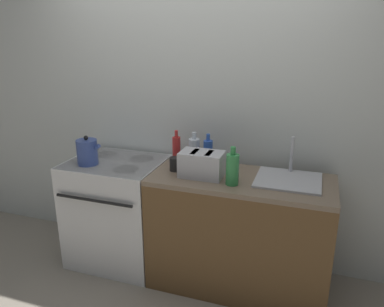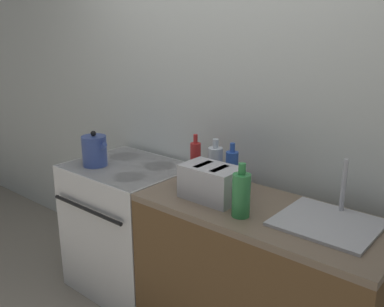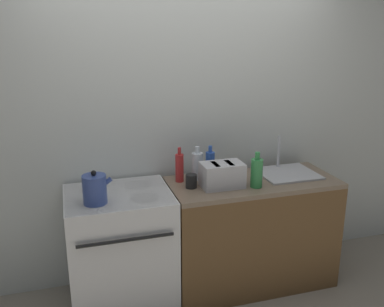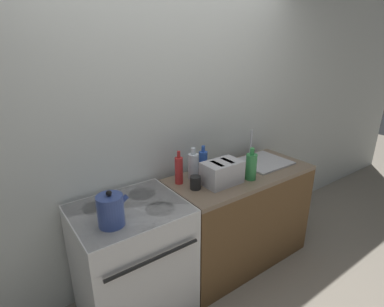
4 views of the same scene
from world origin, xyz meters
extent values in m
cube|color=silver|center=(0.00, 0.68, 1.30)|extent=(8.00, 0.05, 2.60)
cube|color=silver|center=(-0.57, 0.31, 0.45)|extent=(0.76, 0.63, 0.89)
cube|color=black|center=(-0.57, 0.31, 0.88)|extent=(0.74, 0.61, 0.02)
cylinder|color=black|center=(-0.74, 0.18, 0.89)|extent=(0.20, 0.20, 0.01)
cylinder|color=black|center=(-0.40, 0.18, 0.89)|extent=(0.20, 0.20, 0.01)
cylinder|color=black|center=(-0.74, 0.44, 0.89)|extent=(0.20, 0.20, 0.01)
cylinder|color=black|center=(-0.40, 0.44, 0.89)|extent=(0.20, 0.20, 0.01)
cylinder|color=black|center=(-0.57, -0.03, 0.70)|extent=(0.64, 0.02, 0.02)
cube|color=brown|center=(0.47, 0.29, 0.43)|extent=(1.31, 0.58, 0.86)
cube|color=#7A6651|center=(0.47, 0.29, 0.88)|extent=(1.31, 0.58, 0.04)
cylinder|color=#33478C|center=(-0.74, 0.19, 0.99)|extent=(0.16, 0.16, 0.20)
sphere|color=black|center=(-0.74, 0.19, 1.11)|extent=(0.04, 0.04, 0.04)
cylinder|color=#33478C|center=(-0.66, 0.19, 1.03)|extent=(0.09, 0.03, 0.08)
cube|color=#BCBCC1|center=(0.19, 0.23, 0.99)|extent=(0.31, 0.20, 0.18)
cube|color=black|center=(0.13, 0.23, 1.07)|extent=(0.04, 0.14, 0.01)
cube|color=black|center=(0.24, 0.23, 1.07)|extent=(0.04, 0.14, 0.01)
cube|color=#B7B7BC|center=(0.79, 0.34, 0.90)|extent=(0.45, 0.40, 0.01)
cylinder|color=silver|center=(0.79, 0.50, 1.03)|extent=(0.02, 0.02, 0.28)
cylinder|color=silver|center=(0.06, 0.44, 1.00)|extent=(0.09, 0.09, 0.21)
cylinder|color=silver|center=(0.06, 0.44, 1.13)|extent=(0.03, 0.03, 0.05)
cylinder|color=#2D56B7|center=(0.17, 0.45, 1.00)|extent=(0.07, 0.07, 0.21)
cylinder|color=#2D56B7|center=(0.17, 0.45, 1.13)|extent=(0.03, 0.03, 0.05)
cylinder|color=#B72828|center=(-0.08, 0.43, 1.00)|extent=(0.06, 0.06, 0.22)
cylinder|color=#B72828|center=(-0.08, 0.43, 1.14)|extent=(0.03, 0.03, 0.05)
cylinder|color=#338C47|center=(0.43, 0.15, 1.00)|extent=(0.09, 0.09, 0.22)
cylinder|color=#338C47|center=(0.43, 0.15, 1.14)|extent=(0.04, 0.04, 0.05)
cylinder|color=black|center=(-0.04, 0.28, 0.95)|extent=(0.08, 0.08, 0.10)
camera|label=1|loc=(0.94, -2.19, 1.90)|focal=35.00mm
camera|label=2|loc=(1.47, -1.46, 1.79)|focal=40.00mm
camera|label=3|loc=(-0.89, -2.56, 2.05)|focal=40.00mm
camera|label=4|loc=(-1.27, -1.37, 1.94)|focal=28.00mm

